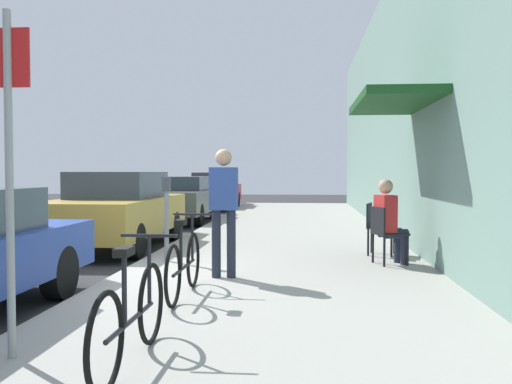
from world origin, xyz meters
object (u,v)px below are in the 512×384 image
pedestrian_standing (224,202)px  cafe_chair_1 (377,225)px  parked_car_3 (214,190)px  bicycle_1 (184,265)px  bicycle_0 (131,316)px  seated_patron_0 (389,218)px  street_sign (9,156)px  parking_meter (167,212)px  parked_car_2 (181,198)px  cafe_chair_0 (385,231)px  parked_car_1 (117,209)px

pedestrian_standing → cafe_chair_1: bearing=44.8°
parked_car_3 → bicycle_1: size_ratio=2.57×
bicycle_0 → seated_patron_0: (2.52, 4.66, 0.34)m
street_sign → cafe_chair_1: (3.42, 5.54, -1.02)m
bicycle_0 → seated_patron_0: 5.31m
street_sign → bicycle_0: street_sign is taller
bicycle_1 → seated_patron_0: seated_patron_0 is taller
parking_meter → cafe_chair_1: bearing=16.2°
pedestrian_standing → seated_patron_0: bearing=28.7°
parked_car_2 → cafe_chair_0: parked_car_2 is taller
parked_car_2 → seated_patron_0: (4.98, -8.00, 0.09)m
bicycle_1 → cafe_chair_0: 3.52m
parking_meter → bicycle_0: size_ratio=0.77×
street_sign → bicycle_1: size_ratio=1.52×
bicycle_1 → cafe_chair_1: 4.27m
cafe_chair_0 → cafe_chair_1: same height
parking_meter → seated_patron_0: size_ratio=1.02×
bicycle_1 → pedestrian_standing: size_ratio=1.01×
parking_meter → street_sign: street_sign is taller
parked_car_3 → seated_patron_0: 14.98m
parked_car_1 → parked_car_2: 5.79m
parking_meter → seated_patron_0: (3.43, -0.00, -0.07)m
bicycle_0 → seated_patron_0: seated_patron_0 is taller
bicycle_1 → parked_car_3: bearing=98.1°
parked_car_1 → street_sign: 6.99m
parking_meter → bicycle_1: size_ratio=0.77×
parked_car_3 → bicycle_1: (2.35, -16.55, -0.29)m
parked_car_3 → parked_car_1: bearing=-90.0°
bicycle_0 → cafe_chair_0: (2.47, 4.64, 0.14)m
bicycle_1 → seated_patron_0: size_ratio=1.33×
parked_car_3 → seated_patron_0: parked_car_3 is taller
parking_meter → cafe_chair_0: (3.37, -0.02, -0.26)m
parked_car_3 → pedestrian_standing: size_ratio=2.59×
parked_car_1 → street_sign: street_sign is taller
parked_car_1 → cafe_chair_1: parked_car_1 is taller
cafe_chair_0 → pedestrian_standing: bearing=-151.1°
seated_patron_0 → pedestrian_standing: size_ratio=0.76×
parked_car_3 → cafe_chair_1: size_ratio=5.06×
parking_meter → cafe_chair_1: size_ratio=1.52×
seated_patron_0 → parked_car_2: bearing=121.9°
bicycle_1 → cafe_chair_1: bearing=53.0°
bicycle_0 → parked_car_2: bearing=101.0°
parked_car_3 → pedestrian_standing: pedestrian_standing is taller
parked_car_1 → parked_car_2: parked_car_1 is taller
parked_car_1 → cafe_chair_1: size_ratio=5.06×
street_sign → pedestrian_standing: size_ratio=1.53×
parked_car_1 → parked_car_3: 11.92m
parked_car_1 → parking_meter: size_ratio=3.33×
street_sign → bicycle_1: (0.85, 2.13, -1.16)m
bicycle_0 → pedestrian_standing: bearing=86.9°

